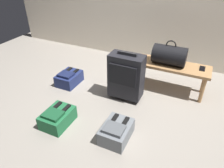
% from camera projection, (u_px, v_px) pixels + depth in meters
% --- Properties ---
extents(ground_plane, '(6.60, 6.60, 0.00)m').
position_uv_depth(ground_plane, '(124.00, 109.00, 2.67)').
color(ground_plane, gray).
extents(bench, '(1.00, 0.36, 0.40)m').
position_uv_depth(bench, '(172.00, 69.00, 2.87)').
color(bench, '#A87A4C').
rests_on(bench, ground).
extents(duffel_bag_black, '(0.44, 0.26, 0.34)m').
position_uv_depth(duffel_bag_black, '(169.00, 55.00, 2.79)').
color(duffel_bag_black, black).
rests_on(duffel_bag_black, bench).
extents(cell_phone, '(0.07, 0.14, 0.01)m').
position_uv_depth(cell_phone, '(202.00, 69.00, 2.73)').
color(cell_phone, black).
rests_on(cell_phone, bench).
extents(suitcase_upright_charcoal, '(0.44, 0.26, 0.68)m').
position_uv_depth(suitcase_upright_charcoal, '(126.00, 76.00, 2.69)').
color(suitcase_upright_charcoal, black).
rests_on(suitcase_upright_charcoal, ground).
extents(backpack_grey, '(0.28, 0.38, 0.21)m').
position_uv_depth(backpack_grey, '(116.00, 131.00, 2.20)').
color(backpack_grey, slate).
rests_on(backpack_grey, ground).
extents(backpack_navy, '(0.28, 0.38, 0.21)m').
position_uv_depth(backpack_navy, '(69.00, 78.00, 3.14)').
color(backpack_navy, navy).
rests_on(backpack_navy, ground).
extents(backpack_green, '(0.28, 0.38, 0.21)m').
position_uv_depth(backpack_green, '(58.00, 117.00, 2.39)').
color(backpack_green, '#1E6038').
rests_on(backpack_green, ground).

